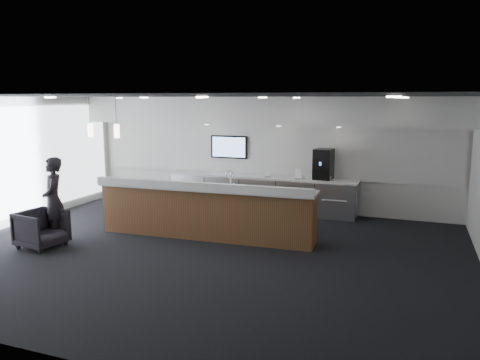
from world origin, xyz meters
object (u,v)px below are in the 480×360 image
at_px(armchair, 42,229).
at_px(service_counter, 206,211).
at_px(coffee_machine, 323,164).
at_px(lounge_guest, 54,200).

bearing_deg(armchair, service_counter, -50.05).
bearing_deg(service_counter, coffee_machine, 51.31).
relative_size(armchair, lounge_guest, 0.47).
height_order(coffee_machine, armchair, coffee_machine).
bearing_deg(coffee_machine, armchair, -131.76).
height_order(service_counter, lounge_guest, lounge_guest).
bearing_deg(lounge_guest, service_counter, 78.60).
relative_size(coffee_machine, armchair, 0.92).
relative_size(service_counter, coffee_machine, 6.27).
xyz_separation_m(service_counter, armchair, (-2.79, -1.79, -0.20)).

